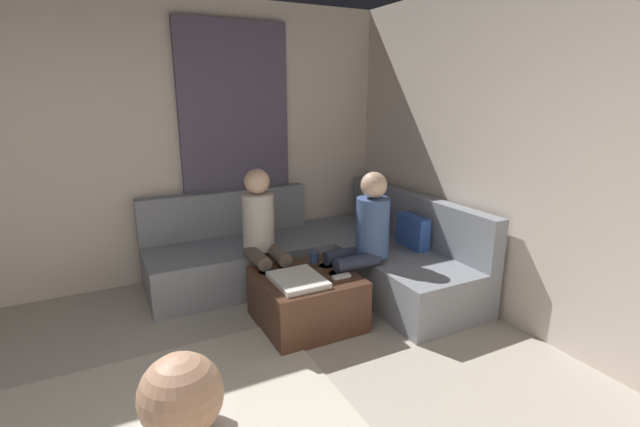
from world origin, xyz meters
TOP-DOWN VIEW (x-y plane):
  - wall_back at (0.00, 2.94)m, footprint 6.00×0.12m
  - wall_left at (-2.94, 0.00)m, footprint 0.12×6.00m
  - curtain_panel at (-2.84, 1.30)m, footprint 0.06×1.10m
  - sectional_couch at (-2.08, 1.88)m, footprint 2.10×2.55m
  - ottoman at (-1.42, 1.40)m, footprint 0.76×0.76m
  - folded_blanket at (-1.32, 1.28)m, footprint 0.44×0.36m
  - coffee_mug at (-1.64, 1.58)m, footprint 0.08×0.08m
  - game_remote at (-1.24, 1.62)m, footprint 0.05×0.15m
  - person_on_couch_back at (-1.44, 1.93)m, footprint 0.30×0.60m
  - person_on_couch_side at (-1.93, 1.22)m, footprint 0.60×0.30m

SIDE VIEW (x-z plane):
  - ottoman at x=-1.42m, z-range 0.00..0.42m
  - sectional_couch at x=-2.08m, z-range -0.15..0.72m
  - game_remote at x=-1.24m, z-range 0.42..0.44m
  - folded_blanket at x=-1.32m, z-range 0.42..0.46m
  - coffee_mug at x=-1.64m, z-range 0.42..0.52m
  - person_on_couch_back at x=-1.44m, z-range 0.06..1.26m
  - person_on_couch_side at x=-1.93m, z-range 0.06..1.26m
  - curtain_panel at x=-2.84m, z-range 0.00..2.50m
  - wall_back at x=0.00m, z-range 0.00..2.70m
  - wall_left at x=-2.94m, z-range 0.00..2.70m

